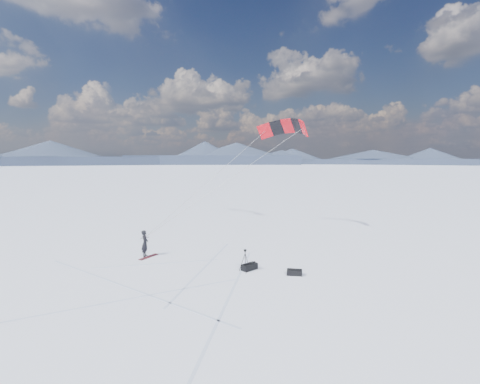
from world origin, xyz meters
name	(u,v)px	position (x,y,z in m)	size (l,w,h in m)	color
ground	(217,272)	(0.00, 0.00, 0.00)	(1800.00, 1800.00, 0.00)	white
horizon_hills	(217,188)	(0.00, 0.00, 4.55)	(704.47, 706.88, 10.35)	#1C2A3B
snow_tracks	(193,277)	(-1.44, -0.32, 0.00)	(13.93, 10.25, 0.01)	#A7B6D5
snowkiter	(145,256)	(-3.30, 4.43, 0.00)	(0.60, 0.40, 1.65)	black
snowboard	(149,257)	(-3.13, 4.20, 0.02)	(1.49, 0.28, 0.04)	maroon
tripod	(245,257)	(1.38, -0.56, 0.80)	(0.60, 0.59, 1.24)	black
gear_bag_a	(249,267)	(1.73, -0.32, 0.18)	(1.00, 0.73, 0.41)	black
gear_bag_b	(294,272)	(3.59, -1.97, 0.16)	(0.87, 0.73, 0.36)	black
power_kite	(285,129)	(8.68, 8.67, 8.55)	(13.26, 6.77, 8.19)	red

